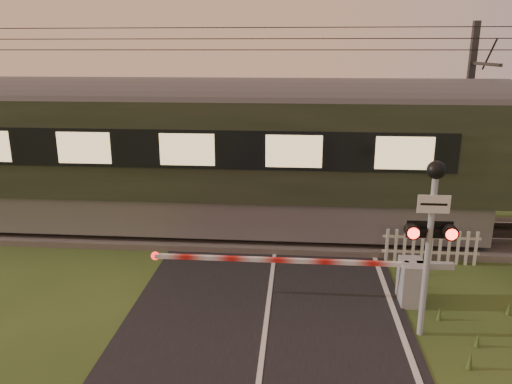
# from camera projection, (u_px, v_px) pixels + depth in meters

# --- Properties ---
(ground) EXTENTS (160.00, 160.00, 0.00)m
(ground) POSITION_uv_depth(u_px,v_px,m) (262.00, 358.00, 9.27)
(ground) COLOR #2D4319
(ground) RESTS_ON ground
(road) EXTENTS (6.00, 140.00, 0.03)m
(road) POSITION_uv_depth(u_px,v_px,m) (262.00, 365.00, 9.04)
(road) COLOR black
(road) RESTS_ON ground
(track_bed) EXTENTS (140.00, 3.40, 0.39)m
(track_bed) POSITION_uv_depth(u_px,v_px,m) (277.00, 232.00, 15.47)
(track_bed) COLOR #47423D
(track_bed) RESTS_ON ground
(overhead_wires) EXTENTS (120.00, 0.62, 0.62)m
(overhead_wires) POSITION_uv_depth(u_px,v_px,m) (280.00, 41.00, 13.91)
(overhead_wires) COLOR black
(overhead_wires) RESTS_ON ground
(boom_gate) EXTENTS (6.83, 0.76, 1.01)m
(boom_gate) POSITION_uv_depth(u_px,v_px,m) (394.00, 278.00, 11.20)
(boom_gate) COLOR gray
(boom_gate) RESTS_ON ground
(crossing_signal) EXTENTS (0.91, 0.36, 3.57)m
(crossing_signal) POSITION_uv_depth(u_px,v_px,m) (431.00, 219.00, 9.36)
(crossing_signal) COLOR gray
(crossing_signal) RESTS_ON ground
(picket_fence) EXTENTS (2.53, 0.08, 0.94)m
(picket_fence) POSITION_uv_depth(u_px,v_px,m) (431.00, 247.00, 13.21)
(picket_fence) COLOR silver
(picket_fence) RESTS_ON ground
(catenary_mast) EXTENTS (0.20, 2.45, 6.37)m
(catenary_mast) POSITION_uv_depth(u_px,v_px,m) (467.00, 119.00, 16.21)
(catenary_mast) COLOR #2D2D30
(catenary_mast) RESTS_ON ground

